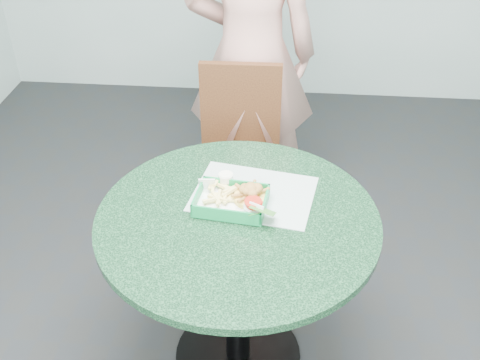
# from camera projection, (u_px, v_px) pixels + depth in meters

# --- Properties ---
(floor) EXTENTS (4.00, 5.00, 0.02)m
(floor) POSITION_uv_depth(u_px,v_px,m) (238.00, 355.00, 2.39)
(floor) COLOR #303335
(floor) RESTS_ON ground
(cafe_table) EXTENTS (0.99, 0.99, 0.75)m
(cafe_table) POSITION_uv_depth(u_px,v_px,m) (238.00, 256.00, 2.05)
(cafe_table) COLOR black
(cafe_table) RESTS_ON floor
(dining_chair) EXTENTS (0.39, 0.39, 0.93)m
(dining_chair) POSITION_uv_depth(u_px,v_px,m) (239.00, 147.00, 2.75)
(dining_chair) COLOR black
(dining_chair) RESTS_ON floor
(diner_person) EXTENTS (0.80, 0.54, 2.15)m
(diner_person) POSITION_uv_depth(u_px,v_px,m) (251.00, 20.00, 2.65)
(diner_person) COLOR tan
(diner_person) RESTS_ON floor
(placemat) EXTENTS (0.48, 0.39, 0.00)m
(placemat) POSITION_uv_depth(u_px,v_px,m) (254.00, 198.00, 2.05)
(placemat) COLOR #A4BAB2
(placemat) RESTS_ON cafe_table
(food_basket) EXTENTS (0.25, 0.18, 0.05)m
(food_basket) POSITION_uv_depth(u_px,v_px,m) (231.00, 207.00, 1.99)
(food_basket) COLOR #0E8A43
(food_basket) RESTS_ON placemat
(crab_sandwich) EXTENTS (0.12, 0.12, 0.07)m
(crab_sandwich) POSITION_uv_depth(u_px,v_px,m) (249.00, 196.00, 1.99)
(crab_sandwich) COLOR #F2BD4E
(crab_sandwich) RESTS_ON food_basket
(fries_pile) EXTENTS (0.13, 0.14, 0.05)m
(fries_pile) POSITION_uv_depth(u_px,v_px,m) (218.00, 194.00, 2.01)
(fries_pile) COLOR #FFE47F
(fries_pile) RESTS_ON food_basket
(sauce_ramekin) EXTENTS (0.05, 0.05, 0.03)m
(sauce_ramekin) POSITION_uv_depth(u_px,v_px,m) (222.00, 182.00, 2.06)
(sauce_ramekin) COLOR silver
(sauce_ramekin) RESTS_ON food_basket
(garnish_cup) EXTENTS (0.11, 0.11, 0.04)m
(garnish_cup) POSITION_uv_depth(u_px,v_px,m) (257.00, 211.00, 1.93)
(garnish_cup) COLOR silver
(garnish_cup) RESTS_ON food_basket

